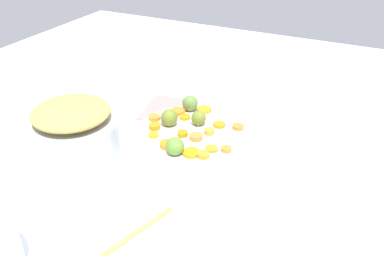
# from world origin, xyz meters

# --- Properties ---
(tabletop) EXTENTS (2.40, 2.40, 0.02)m
(tabletop) POSITION_xyz_m (0.00, 0.00, 0.01)
(tabletop) COLOR white
(tabletop) RESTS_ON ground
(serving_bowl_carrots) EXTENTS (0.27, 0.27, 0.11)m
(serving_bowl_carrots) POSITION_xyz_m (-0.03, -0.04, 0.07)
(serving_bowl_carrots) COLOR white
(serving_bowl_carrots) RESTS_ON tabletop
(metal_pot) EXTENTS (0.22, 0.22, 0.13)m
(metal_pot) POSITION_xyz_m (0.08, -0.31, 0.08)
(metal_pot) COLOR #B3B8C0
(metal_pot) RESTS_ON tabletop
(stuffing_mound) EXTENTS (0.19, 0.19, 0.05)m
(stuffing_mound) POSITION_xyz_m (0.08, -0.31, 0.17)
(stuffing_mound) COLOR #B09548
(stuffing_mound) RESTS_ON metal_pot
(carrot_slice_0) EXTENTS (0.04, 0.04, 0.01)m
(carrot_slice_0) POSITION_xyz_m (0.00, -0.13, 0.13)
(carrot_slice_0) COLOR orange
(carrot_slice_0) RESTS_ON serving_bowl_carrots
(carrot_slice_1) EXTENTS (0.04, 0.04, 0.01)m
(carrot_slice_1) POSITION_xyz_m (0.06, 0.03, 0.13)
(carrot_slice_1) COLOR orange
(carrot_slice_1) RESTS_ON serving_bowl_carrots
(carrot_slice_2) EXTENTS (0.03, 0.03, 0.01)m
(carrot_slice_2) POSITION_xyz_m (0.02, 0.06, 0.13)
(carrot_slice_2) COLOR orange
(carrot_slice_2) RESTS_ON serving_bowl_carrots
(carrot_slice_3) EXTENTS (0.04, 0.04, 0.01)m
(carrot_slice_3) POSITION_xyz_m (0.06, -0.00, 0.13)
(carrot_slice_3) COLOR orange
(carrot_slice_3) RESTS_ON serving_bowl_carrots
(carrot_slice_4) EXTENTS (0.04, 0.04, 0.01)m
(carrot_slice_4) POSITION_xyz_m (-0.14, -0.06, 0.13)
(carrot_slice_4) COLOR orange
(carrot_slice_4) RESTS_ON serving_bowl_carrots
(carrot_slice_5) EXTENTS (0.03, 0.03, 0.01)m
(carrot_slice_5) POSITION_xyz_m (0.00, -0.02, 0.13)
(carrot_slice_5) COLOR orange
(carrot_slice_5) RESTS_ON serving_bowl_carrots
(carrot_slice_6) EXTENTS (0.03, 0.03, 0.01)m
(carrot_slice_6) POSITION_xyz_m (0.03, -0.11, 0.13)
(carrot_slice_6) COLOR orange
(carrot_slice_6) RESTS_ON serving_bowl_carrots
(carrot_slice_7) EXTENTS (0.03, 0.03, 0.01)m
(carrot_slice_7) POSITION_xyz_m (-0.04, -0.15, 0.13)
(carrot_slice_7) COLOR orange
(carrot_slice_7) RESTS_ON serving_bowl_carrots
(carrot_slice_8) EXTENTS (0.04, 0.04, 0.01)m
(carrot_slice_8) POSITION_xyz_m (0.03, 0.03, 0.13)
(carrot_slice_8) COLOR orange
(carrot_slice_8) RESTS_ON serving_bowl_carrots
(carrot_slice_9) EXTENTS (0.04, 0.04, 0.01)m
(carrot_slice_9) POSITION_xyz_m (-0.10, -0.12, 0.13)
(carrot_slice_9) COLOR orange
(carrot_slice_9) RESTS_ON serving_bowl_carrots
(carrot_slice_10) EXTENTS (0.04, 0.04, 0.01)m
(carrot_slice_10) POSITION_xyz_m (0.06, -0.06, 0.13)
(carrot_slice_10) COLOR orange
(carrot_slice_10) RESTS_ON serving_bowl_carrots
(carrot_slice_11) EXTENTS (0.04, 0.04, 0.01)m
(carrot_slice_11) POSITION_xyz_m (-0.08, 0.01, 0.13)
(carrot_slice_11) COLOR orange
(carrot_slice_11) RESTS_ON serving_bowl_carrots
(carrot_slice_12) EXTENTS (0.04, 0.04, 0.01)m
(carrot_slice_12) POSITION_xyz_m (-0.08, -0.09, 0.13)
(carrot_slice_12) COLOR orange
(carrot_slice_12) RESTS_ON serving_bowl_carrots
(carrot_slice_13) EXTENTS (0.03, 0.03, 0.01)m
(carrot_slice_13) POSITION_xyz_m (-0.00, -0.05, 0.13)
(carrot_slice_13) COLOR orange
(carrot_slice_13) RESTS_ON serving_bowl_carrots
(carrot_slice_14) EXTENTS (0.04, 0.04, 0.01)m
(carrot_slice_14) POSITION_xyz_m (-0.09, 0.05, 0.13)
(carrot_slice_14) COLOR orange
(carrot_slice_14) RESTS_ON serving_bowl_carrots
(carrot_slice_15) EXTENTS (0.03, 0.03, 0.01)m
(carrot_slice_15) POSITION_xyz_m (-0.04, 0.00, 0.13)
(carrot_slice_15) COLOR orange
(carrot_slice_15) RESTS_ON serving_bowl_carrots
(brussels_sprout_0) EXTENTS (0.04, 0.04, 0.04)m
(brussels_sprout_0) POSITION_xyz_m (-0.06, -0.04, 0.15)
(brussels_sprout_0) COLOR #5C6F24
(brussels_sprout_0) RESTS_ON serving_bowl_carrots
(brussels_sprout_1) EXTENTS (0.04, 0.04, 0.04)m
(brussels_sprout_1) POSITION_xyz_m (-0.13, -0.09, 0.15)
(brussels_sprout_1) COLOR #557535
(brussels_sprout_1) RESTS_ON serving_bowl_carrots
(brussels_sprout_2) EXTENTS (0.04, 0.04, 0.04)m
(brussels_sprout_2) POSITION_xyz_m (0.08, -0.03, 0.15)
(brussels_sprout_2) COLOR #58812E
(brussels_sprout_2) RESTS_ON serving_bowl_carrots
(brussels_sprout_3) EXTENTS (0.04, 0.04, 0.04)m
(brussels_sprout_3) POSITION_xyz_m (-0.03, -0.11, 0.15)
(brussels_sprout_3) COLOR #5D6E24
(brussels_sprout_3) RESTS_ON serving_bowl_carrots
(dish_towel) EXTENTS (0.20, 0.15, 0.01)m
(dish_towel) POSITION_xyz_m (-0.28, -0.26, 0.02)
(dish_towel) COLOR #B0706D
(dish_towel) RESTS_ON tabletop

